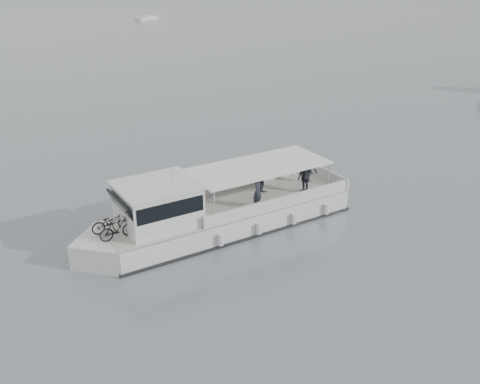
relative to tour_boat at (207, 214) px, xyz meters
name	(u,v)px	position (x,y,z in m)	size (l,w,h in m)	color
ground	(184,216)	(-0.53, 1.95, -0.88)	(1400.00, 1400.00, 0.00)	slate
tour_boat	(207,214)	(0.00, 0.00, 0.00)	(12.93, 5.03, 5.39)	silver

